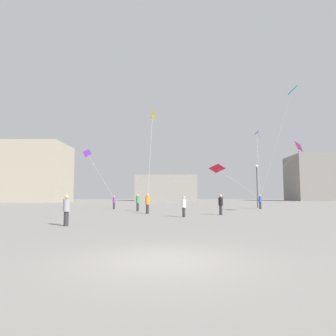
% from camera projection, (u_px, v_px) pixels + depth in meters
% --- Properties ---
extents(ground_plane, '(300.00, 300.00, 0.00)m').
position_uv_depth(ground_plane, '(161.00, 260.00, 7.32)').
color(ground_plane, gray).
extents(person_in_white, '(0.34, 0.34, 1.57)m').
position_uv_depth(person_in_white, '(184.00, 206.00, 22.42)').
color(person_in_white, '#2D2D33').
rests_on(person_in_white, ground_plane).
extents(person_in_purple, '(0.35, 0.35, 1.62)m').
position_uv_depth(person_in_purple, '(114.00, 202.00, 35.93)').
color(person_in_purple, '#2D2D33').
rests_on(person_in_purple, ground_plane).
extents(person_in_green, '(0.39, 0.39, 1.80)m').
position_uv_depth(person_in_green, '(138.00, 202.00, 31.28)').
color(person_in_green, '#2D2D33').
rests_on(person_in_green, ground_plane).
extents(person_in_blue, '(0.38, 0.38, 1.77)m').
position_uv_depth(person_in_blue, '(260.00, 201.00, 36.36)').
color(person_in_blue, '#2D2D33').
rests_on(person_in_blue, ground_plane).
extents(person_in_orange, '(0.39, 0.39, 1.81)m').
position_uv_depth(person_in_orange, '(148.00, 203.00, 26.65)').
color(person_in_orange, '#2D2D33').
rests_on(person_in_orange, ground_plane).
extents(person_in_black, '(0.38, 0.38, 1.73)m').
position_uv_depth(person_in_black, '(221.00, 204.00, 24.93)').
color(person_in_black, '#2D2D33').
rests_on(person_in_black, ground_plane).
extents(person_in_grey, '(0.36, 0.36, 1.66)m').
position_uv_depth(person_in_grey, '(66.00, 209.00, 15.78)').
color(person_in_grey, '#2D2D33').
rests_on(person_in_grey, ground_plane).
extents(kite_violet_delta, '(5.15, 4.93, 6.61)m').
position_uv_depth(kite_violet_delta, '(87.00, 154.00, 40.71)').
color(kite_violet_delta, purple).
extents(kite_cobalt_delta, '(1.10, 3.50, 9.11)m').
position_uv_depth(kite_cobalt_delta, '(257.00, 134.00, 40.05)').
color(kite_cobalt_delta, blue).
extents(kite_magenta_delta, '(2.15, 8.62, 5.60)m').
position_uv_depth(kite_magenta_delta, '(299.00, 147.00, 29.20)').
color(kite_magenta_delta, '#D12899').
extents(kite_crimson_delta, '(5.59, 4.14, 4.51)m').
position_uv_depth(kite_crimson_delta, '(217.00, 169.00, 40.39)').
color(kite_crimson_delta, red).
extents(kite_amber_delta, '(0.63, 2.62, 8.76)m').
position_uv_depth(kite_amber_delta, '(152.00, 116.00, 29.26)').
color(kite_amber_delta, yellow).
extents(kite_cyan_delta, '(3.43, 4.45, 12.93)m').
position_uv_depth(kite_cyan_delta, '(292.00, 92.00, 34.06)').
color(kite_cyan_delta, '#1EB2C6').
extents(building_left_hall, '(17.53, 15.34, 15.68)m').
position_uv_depth(building_left_hall, '(33.00, 173.00, 80.10)').
color(building_left_hall, '#A39984').
rests_on(building_left_hall, ground_plane).
extents(building_centre_hall, '(20.22, 13.09, 8.37)m').
position_uv_depth(building_centre_hall, '(167.00, 188.00, 99.56)').
color(building_centre_hall, gray).
rests_on(building_centre_hall, ground_plane).
extents(building_right_hall, '(24.51, 16.74, 15.15)m').
position_uv_depth(building_right_hall, '(327.00, 178.00, 99.41)').
color(building_right_hall, gray).
rests_on(building_right_hall, ground_plane).
extents(lamppost_east, '(0.36, 0.36, 5.88)m').
position_uv_depth(lamppost_east, '(257.00, 179.00, 40.31)').
color(lamppost_east, '#2D2D30').
rests_on(lamppost_east, ground_plane).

